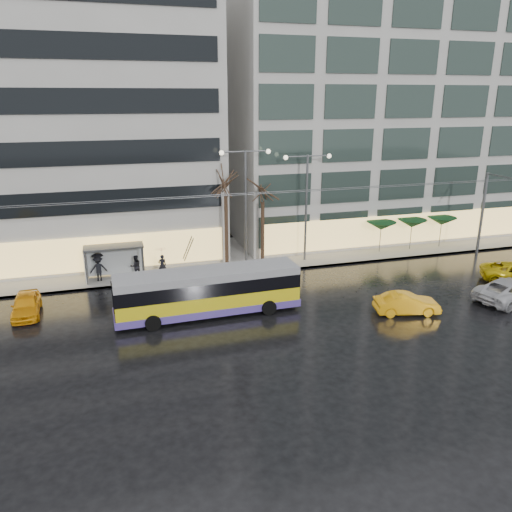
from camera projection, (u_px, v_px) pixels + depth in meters
name	position (u px, v px, depth m)	size (l,w,h in m)	color
ground	(261.00, 327.00, 29.34)	(140.00, 140.00, 0.00)	black
sidewalk	(236.00, 254.00, 42.65)	(80.00, 10.00, 0.15)	gray
kerb	(252.00, 273.00, 38.12)	(80.00, 0.10, 0.15)	slate
building_right	(393.00, 100.00, 47.93)	(32.00, 14.00, 25.00)	#A4A29D
trolleybus	(208.00, 293.00, 30.61)	(11.38, 4.51, 5.25)	gold
catenary	(243.00, 224.00, 35.56)	(42.24, 5.12, 7.00)	#595B60
bus_shelter	(109.00, 255.00, 36.26)	(4.20, 1.60, 2.51)	#595B60
street_lamp_near	(246.00, 192.00, 37.91)	(3.96, 0.36, 9.03)	#595B60
street_lamp_far	(307.00, 192.00, 39.34)	(3.96, 0.36, 8.53)	#595B60
tree_a	(225.00, 178.00, 37.36)	(3.20, 3.20, 8.40)	black
tree_b	(263.00, 185.00, 38.56)	(3.20, 3.20, 7.70)	black
parasol_a	(381.00, 226.00, 42.40)	(2.50, 2.50, 2.65)	#595B60
parasol_b	(412.00, 223.00, 43.20)	(2.50, 2.50, 2.65)	#595B60
parasol_c	(442.00, 221.00, 44.01)	(2.50, 2.50, 2.65)	#595B60
taxi_a	(26.00, 305.00, 30.79)	(1.60, 3.98, 1.36)	orange
taxi_b	(407.00, 304.00, 30.99)	(1.39, 4.00, 1.32)	orange
sedan_silver	(509.00, 290.00, 32.93)	(2.48, 5.37, 1.49)	#B9B9BE
pedestrian_a	(162.00, 257.00, 36.91)	(1.02, 1.04, 2.19)	black
pedestrian_b	(136.00, 266.00, 36.81)	(0.93, 0.79, 1.68)	black
pedestrian_c	(98.00, 266.00, 36.00)	(1.29, 0.92, 2.11)	black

